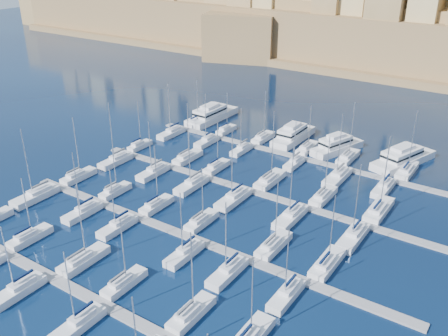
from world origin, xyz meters
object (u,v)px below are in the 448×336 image
Objects in this scene: sailboat_2 at (83,260)px; motor_yacht_b at (293,135)px; motor_yacht_a at (211,114)px; motor_yacht_c at (336,146)px; sailboat_4 at (191,313)px; motor_yacht_d at (403,158)px.

sailboat_2 is 0.89× the size of motor_yacht_b.
sailboat_2 is 0.77× the size of motor_yacht_a.
motor_yacht_a is at bearing 177.23° from motor_yacht_c.
sailboat_4 reaches higher than motor_yacht_d.
motor_yacht_c is (17.26, 69.18, 0.97)m from sailboat_2.
sailboat_2 reaches higher than motor_yacht_a.
motor_yacht_d is at bearing 64.68° from sailboat_2.
motor_yacht_c is 0.81× the size of motor_yacht_d.
motor_yacht_a is at bearing 177.44° from motor_yacht_b.
sailboat_4 is 72.00m from motor_yacht_d.
sailboat_2 is at bearing -93.68° from motor_yacht_b.
motor_yacht_b is 29.08m from motor_yacht_d.
motor_yacht_b is 1.06× the size of motor_yacht_c.
motor_yacht_d is (10.38, 71.24, 0.98)m from sailboat_4.
motor_yacht_d is at bearing 6.09° from motor_yacht_c.
sailboat_4 reaches higher than motor_yacht_b.
sailboat_2 reaches higher than motor_yacht_d.
sailboat_2 is 74.86m from motor_yacht_a.
sailboat_4 reaches higher than motor_yacht_c.
sailboat_4 is 0.87× the size of motor_yacht_b.
motor_yacht_b is at bearing 176.77° from motor_yacht_c.
motor_yacht_a is 0.99× the size of motor_yacht_d.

